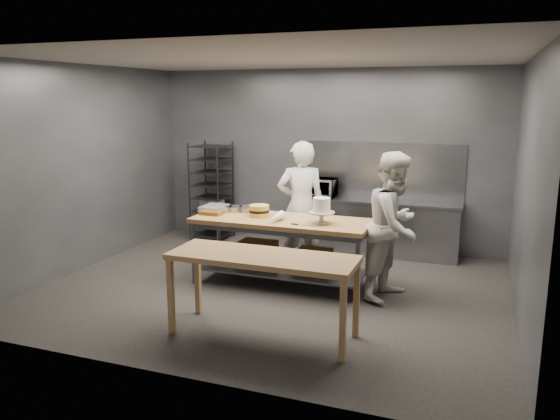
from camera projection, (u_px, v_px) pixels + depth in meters
name	position (u px, v px, depth m)	size (l,w,h in m)	color
ground	(273.00, 289.00, 7.34)	(6.00, 6.00, 0.00)	black
back_wall	(325.00, 158.00, 9.33)	(6.00, 0.04, 3.00)	#4C4F54
work_table	(281.00, 243.00, 7.43)	(2.40, 0.90, 0.92)	brown
near_counter	(263.00, 263.00, 5.75)	(2.00, 0.70, 0.90)	#A57844
back_counter	(378.00, 227.00, 8.91)	(2.60, 0.60, 0.90)	slate
splashback_panel	(383.00, 170.00, 9.00)	(2.60, 0.02, 0.90)	slate
speed_rack	(212.00, 192.00, 9.76)	(0.61, 0.66, 1.75)	black
chef_behind	(301.00, 206.00, 8.00)	(0.70, 0.46, 1.92)	silver
chef_right	(394.00, 226.00, 6.86)	(0.91, 0.71, 1.87)	beige
microwave	(320.00, 187.00, 9.12)	(0.54, 0.37, 0.30)	black
frosted_cake_stand	(322.00, 208.00, 7.02)	(0.34, 0.34, 0.34)	#BFB499
layer_cake	(259.00, 211.00, 7.47)	(0.27, 0.27, 0.16)	gold
cake_pans	(237.00, 209.00, 7.81)	(0.63, 0.40, 0.07)	gray
piping_bag	(276.00, 218.00, 7.13)	(0.12, 0.12, 0.38)	white
offset_spatula	(301.00, 225.00, 6.97)	(0.36, 0.02, 0.02)	slate
pastry_clamshells	(214.00, 209.00, 7.69)	(0.32, 0.40, 0.11)	#935E1D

